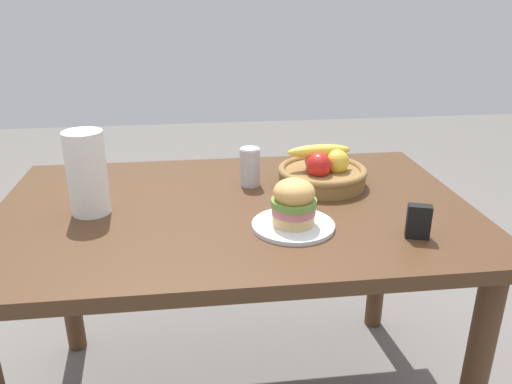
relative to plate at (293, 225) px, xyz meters
name	(u,v)px	position (x,y,z in m)	size (l,w,h in m)	color
dining_table	(235,236)	(-0.14, 0.17, -0.11)	(1.40, 0.90, 0.75)	#4C301C
plate	(293,225)	(0.00, 0.00, 0.00)	(0.22, 0.22, 0.01)	white
sandwich	(294,202)	(0.00, 0.00, 0.07)	(0.12, 0.12, 0.13)	#E5BC75
soda_can	(250,167)	(-0.08, 0.33, 0.06)	(0.07, 0.07, 0.13)	silver
fruit_basket	(322,172)	(0.15, 0.30, 0.04)	(0.29, 0.29, 0.14)	olive
paper_towel_roll	(87,173)	(-0.56, 0.17, 0.11)	(0.11, 0.11, 0.24)	white
napkin_holder	(419,221)	(0.31, -0.10, 0.04)	(0.06, 0.03, 0.09)	black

